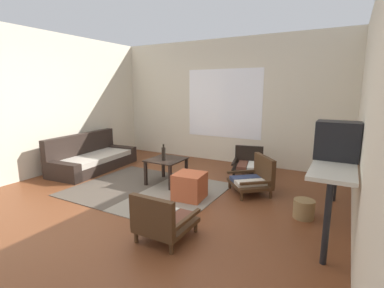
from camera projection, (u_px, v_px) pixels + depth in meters
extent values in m
plane|color=brown|center=(138.00, 208.00, 3.92)|extent=(7.80, 7.80, 0.00)
cube|color=beige|center=(225.00, 102.00, 6.28)|extent=(5.60, 0.12, 2.70)
cube|color=white|center=(224.00, 104.00, 6.23)|extent=(1.74, 0.01, 1.50)
cube|color=beige|center=(374.00, 119.00, 2.64)|extent=(0.12, 6.60, 2.70)
cube|color=beige|center=(33.00, 104.00, 5.18)|extent=(0.12, 6.60, 2.70)
cube|color=#4C4238|center=(120.00, 184.00, 4.91)|extent=(1.17, 1.92, 0.01)
cube|color=gray|center=(177.00, 196.00, 4.35)|extent=(1.17, 1.92, 0.01)
cube|color=black|center=(95.00, 164.00, 5.80)|extent=(0.94, 1.88, 0.20)
cube|color=#B2A899|center=(96.00, 157.00, 5.75)|extent=(0.83, 1.69, 0.10)
cube|color=black|center=(82.00, 148.00, 5.87)|extent=(0.29, 1.82, 0.62)
cube|color=black|center=(120.00, 153.00, 6.52)|extent=(0.80, 0.25, 0.34)
cube|color=black|center=(62.00, 172.00, 5.05)|extent=(0.80, 0.25, 0.34)
cube|color=black|center=(166.00, 159.00, 4.84)|extent=(0.58, 0.60, 0.02)
cube|color=black|center=(163.00, 166.00, 5.23)|extent=(0.04, 0.04, 0.43)
cube|color=black|center=(186.00, 170.00, 4.99)|extent=(0.04, 0.04, 0.43)
cube|color=black|center=(146.00, 174.00, 4.78)|extent=(0.04, 0.04, 0.43)
cube|color=black|center=(170.00, 178.00, 4.54)|extent=(0.04, 0.04, 0.43)
cylinder|color=black|center=(259.00, 178.00, 4.99)|extent=(0.04, 0.04, 0.15)
cylinder|color=black|center=(234.00, 176.00, 5.11)|extent=(0.04, 0.04, 0.15)
cylinder|color=black|center=(260.00, 170.00, 5.46)|extent=(0.04, 0.04, 0.15)
cylinder|color=black|center=(237.00, 169.00, 5.58)|extent=(0.04, 0.04, 0.15)
cube|color=black|center=(248.00, 168.00, 5.27)|extent=(0.65, 0.68, 0.05)
cube|color=silver|center=(253.00, 166.00, 5.21)|extent=(0.29, 0.54, 0.06)
cube|color=brown|center=(243.00, 165.00, 5.26)|extent=(0.29, 0.54, 0.06)
cube|color=black|center=(249.00, 155.00, 5.47)|extent=(0.53, 0.19, 0.34)
cube|color=black|center=(261.00, 163.00, 5.18)|extent=(0.18, 0.57, 0.04)
cube|color=black|center=(235.00, 161.00, 5.31)|extent=(0.18, 0.57, 0.04)
cylinder|color=#472D19|center=(163.00, 218.00, 3.47)|extent=(0.04, 0.04, 0.12)
cylinder|color=#472D19|center=(196.00, 227.00, 3.25)|extent=(0.04, 0.04, 0.12)
cylinder|color=#472D19|center=(136.00, 237.00, 3.03)|extent=(0.04, 0.04, 0.12)
cylinder|color=#472D19|center=(171.00, 248.00, 2.81)|extent=(0.04, 0.04, 0.12)
cube|color=#472D19|center=(167.00, 225.00, 3.13)|extent=(0.53, 0.59, 0.05)
cube|color=beige|center=(161.00, 218.00, 3.18)|extent=(0.18, 0.53, 0.06)
cube|color=brown|center=(175.00, 221.00, 3.09)|extent=(0.18, 0.53, 0.06)
cube|color=#472D19|center=(152.00, 216.00, 2.86)|extent=(0.53, 0.07, 0.38)
cube|color=#472D19|center=(149.00, 210.00, 3.22)|extent=(0.05, 0.59, 0.04)
cube|color=#472D19|center=(186.00, 220.00, 2.99)|extent=(0.05, 0.59, 0.04)
cylinder|color=#472D19|center=(242.00, 197.00, 4.16)|extent=(0.04, 0.04, 0.13)
cylinder|color=#472D19|center=(230.00, 184.00, 4.69)|extent=(0.04, 0.04, 0.13)
cylinder|color=#472D19|center=(271.00, 194.00, 4.25)|extent=(0.04, 0.04, 0.13)
cylinder|color=#472D19|center=(256.00, 183.00, 4.78)|extent=(0.04, 0.04, 0.13)
cube|color=#472D19|center=(249.00, 184.00, 4.45)|extent=(0.82, 0.83, 0.05)
cube|color=beige|center=(251.00, 183.00, 4.33)|extent=(0.50, 0.47, 0.06)
cube|color=#2D3856|center=(246.00, 178.00, 4.54)|extent=(0.50, 0.47, 0.06)
cube|color=#472D19|center=(264.00, 169.00, 4.46)|extent=(0.46, 0.52, 0.41)
cube|color=#472D19|center=(257.00, 183.00, 4.15)|extent=(0.44, 0.39, 0.04)
cube|color=#472D19|center=(243.00, 172.00, 4.71)|extent=(0.44, 0.39, 0.04)
cube|color=#BC5633|center=(190.00, 186.00, 4.21)|extent=(0.47, 0.47, 0.40)
cube|color=beige|center=(336.00, 159.00, 3.26)|extent=(0.43, 1.87, 0.04)
cylinder|color=black|center=(327.00, 224.00, 2.59)|extent=(0.06, 0.06, 0.81)
cylinder|color=black|center=(336.00, 175.00, 4.10)|extent=(0.06, 0.06, 0.81)
cube|color=black|center=(337.00, 140.00, 3.15)|extent=(0.45, 0.32, 0.43)
cube|color=black|center=(316.00, 137.00, 3.25)|extent=(0.01, 0.25, 0.30)
cylinder|color=#A87047|center=(338.00, 143.00, 3.66)|extent=(0.24, 0.24, 0.18)
cylinder|color=#A87047|center=(339.00, 132.00, 3.63)|extent=(0.09, 0.09, 0.09)
cylinder|color=black|center=(164.00, 154.00, 4.73)|extent=(0.07, 0.07, 0.22)
cylinder|color=black|center=(163.00, 146.00, 4.71)|extent=(0.03, 0.03, 0.06)
cylinder|color=olive|center=(304.00, 209.00, 3.60)|extent=(0.26, 0.26, 0.24)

